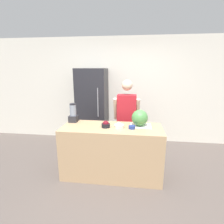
{
  "coord_description": "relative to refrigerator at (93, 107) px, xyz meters",
  "views": [
    {
      "loc": [
        0.36,
        -2.43,
        1.85
      ],
      "look_at": [
        0.0,
        0.37,
        1.14
      ],
      "focal_mm": 28.0,
      "sensor_mm": 36.0,
      "label": 1
    }
  ],
  "objects": [
    {
      "name": "wall_back",
      "position": [
        0.64,
        0.36,
        0.37
      ],
      "size": [
        8.0,
        0.06,
        2.6
      ],
      "color": "silver",
      "rests_on": "ground_plane"
    },
    {
      "name": "refrigerator",
      "position": [
        0.0,
        0.0,
        0.0
      ],
      "size": [
        0.69,
        0.65,
        1.85
      ],
      "color": "#232328",
      "rests_on": "ground_plane"
    },
    {
      "name": "bowl_small_blue",
      "position": [
        0.98,
        -1.35,
        -0.01
      ],
      "size": [
        0.11,
        0.11,
        0.05
      ],
      "color": "navy",
      "rests_on": "counter_island"
    },
    {
      "name": "cutting_board",
      "position": [
        1.12,
        -1.2,
        -0.03
      ],
      "size": [
        0.35,
        0.26,
        0.01
      ],
      "color": "white",
      "rests_on": "counter_island"
    },
    {
      "name": "watermelon",
      "position": [
        1.1,
        -1.21,
        0.12
      ],
      "size": [
        0.27,
        0.27,
        0.27
      ],
      "color": "#4C8C47",
      "rests_on": "cutting_board"
    },
    {
      "name": "bowl_cherries",
      "position": [
        0.55,
        -1.34,
        0.01
      ],
      "size": [
        0.14,
        0.14,
        0.12
      ],
      "color": "black",
      "rests_on": "counter_island"
    },
    {
      "name": "counter_island",
      "position": [
        0.64,
        -1.3,
        -0.48
      ],
      "size": [
        1.69,
        0.67,
        0.89
      ],
      "color": "tan",
      "rests_on": "ground_plane"
    },
    {
      "name": "bowl_cream",
      "position": [
        0.77,
        -1.33,
        -0.0
      ],
      "size": [
        0.16,
        0.16,
        0.09
      ],
      "color": "beige",
      "rests_on": "counter_island"
    },
    {
      "name": "blender",
      "position": [
        -0.09,
        -1.11,
        0.11
      ],
      "size": [
        0.15,
        0.15,
        0.34
      ],
      "color": "#28282D",
      "rests_on": "counter_island"
    },
    {
      "name": "ground_plane",
      "position": [
        0.64,
        -1.64,
        -0.93
      ],
      "size": [
        14.0,
        14.0,
        0.0
      ],
      "primitive_type": "plane",
      "color": "#564C47"
    },
    {
      "name": "person",
      "position": [
        0.86,
        -0.62,
        -0.08
      ],
      "size": [
        0.52,
        0.26,
        1.64
      ],
      "color": "#4C608C",
      "rests_on": "ground_plane"
    }
  ]
}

